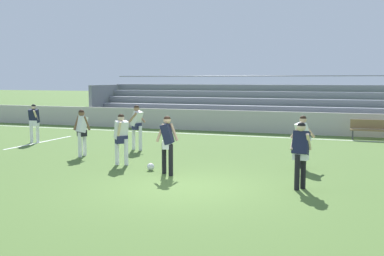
{
  "coord_description": "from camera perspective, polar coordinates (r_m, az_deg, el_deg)",
  "views": [
    {
      "loc": [
        3.86,
        -10.4,
        2.7
      ],
      "look_at": [
        -1.07,
        3.49,
        1.1
      ],
      "focal_mm": 42.26,
      "sensor_mm": 36.0,
      "label": 1
    }
  ],
  "objects": [
    {
      "name": "ground_plane",
      "position": [
        11.41,
        -0.82,
        -7.48
      ],
      "size": [
        160.0,
        160.0,
        0.0
      ],
      "primitive_type": "plane",
      "color": "#4C6B30"
    },
    {
      "name": "field_line_sideline",
      "position": [
        21.42,
        8.99,
        -1.1
      ],
      "size": [
        44.0,
        0.12,
        0.01
      ],
      "primitive_type": "cube",
      "color": "white",
      "rests_on": "ground"
    },
    {
      "name": "field_line_penalty_mark",
      "position": [
        20.41,
        -18.56,
        -1.71
      ],
      "size": [
        0.12,
        4.4,
        0.01
      ],
      "primitive_type": "cube",
      "color": "white",
      "rests_on": "ground"
    },
    {
      "name": "sideline_wall",
      "position": [
        22.9,
        9.73,
        0.72
      ],
      "size": [
        48.0,
        0.16,
        1.1
      ],
      "primitive_type": "cube",
      "color": "#BCB7AD",
      "rests_on": "ground"
    },
    {
      "name": "bleacher_stand",
      "position": [
        25.57,
        13.19,
        2.81
      ],
      "size": [
        24.22,
        3.92,
        2.91
      ],
      "color": "#9EA3AD",
      "rests_on": "ground"
    },
    {
      "name": "bench_far_left",
      "position": [
        21.5,
        21.72,
        0.01
      ],
      "size": [
        1.8,
        0.4,
        0.9
      ],
      "color": "olive",
      "rests_on": "ground"
    },
    {
      "name": "player_white_wide_left",
      "position": [
        14.31,
        -8.91,
        -0.86
      ],
      "size": [
        0.5,
        0.63,
        1.62
      ],
      "color": "white",
      "rests_on": "ground"
    },
    {
      "name": "player_dark_deep_cover",
      "position": [
        12.72,
        -3.14,
        -1.5
      ],
      "size": [
        0.55,
        0.44,
        1.67
      ],
      "color": "black",
      "rests_on": "ground"
    },
    {
      "name": "player_white_wide_right",
      "position": [
        14.0,
        13.79,
        -1.14
      ],
      "size": [
        0.74,
        0.54,
        1.61
      ],
      "color": "black",
      "rests_on": "ground"
    },
    {
      "name": "player_dark_dropping_back",
      "position": [
        20.27,
        -19.3,
        0.97
      ],
      "size": [
        0.46,
        0.54,
        1.64
      ],
      "color": "white",
      "rests_on": "ground"
    },
    {
      "name": "player_white_pressing_high",
      "position": [
        17.28,
        -6.99,
        0.6
      ],
      "size": [
        0.58,
        0.53,
        1.71
      ],
      "color": "white",
      "rests_on": "ground"
    },
    {
      "name": "player_white_on_ball",
      "position": [
        16.21,
        -13.74,
        -0.09
      ],
      "size": [
        0.61,
        0.49,
        1.64
      ],
      "color": "white",
      "rests_on": "ground"
    },
    {
      "name": "player_dark_challenging",
      "position": [
        11.32,
        13.57,
        -2.66
      ],
      "size": [
        0.5,
        0.47,
        1.66
      ],
      "color": "black",
      "rests_on": "ground"
    },
    {
      "name": "soccer_ball",
      "position": [
        13.47,
        -5.24,
        -4.9
      ],
      "size": [
        0.22,
        0.22,
        0.22
      ],
      "primitive_type": "sphere",
      "color": "white",
      "rests_on": "ground"
    }
  ]
}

